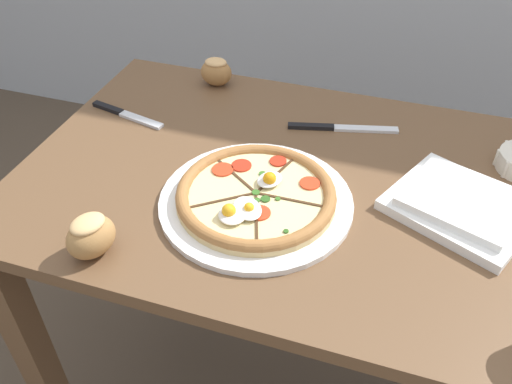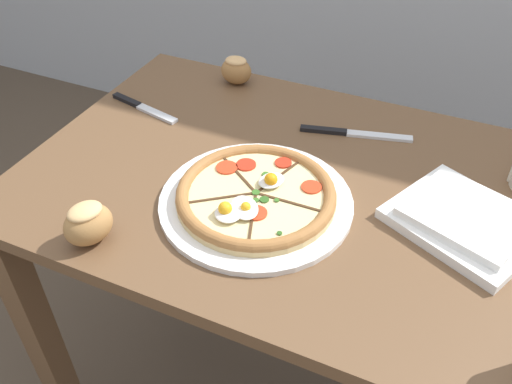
{
  "view_description": "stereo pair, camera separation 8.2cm",
  "coord_description": "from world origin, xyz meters",
  "px_view_note": "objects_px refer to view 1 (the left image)",
  "views": [
    {
      "loc": [
        0.15,
        -0.82,
        1.45
      ],
      "look_at": [
        -0.09,
        -0.1,
        0.81
      ],
      "focal_mm": 38.0,
      "sensor_mm": 36.0,
      "label": 1
    },
    {
      "loc": [
        0.23,
        -0.79,
        1.45
      ],
      "look_at": [
        -0.09,
        -0.1,
        0.81
      ],
      "focal_mm": 38.0,
      "sensor_mm": 36.0,
      "label": 2
    }
  ],
  "objects_px": {
    "knife_main": "(126,114)",
    "pizza": "(256,197)",
    "bread_piece_mid": "(216,71)",
    "bread_piece_near": "(91,235)",
    "knife_spare": "(341,128)",
    "dining_table": "(310,229)",
    "napkin_folded": "(462,205)"
  },
  "relations": [
    {
      "from": "knife_main",
      "to": "pizza",
      "type": "bearing_deg",
      "value": -15.42
    },
    {
      "from": "pizza",
      "to": "bread_piece_mid",
      "type": "bearing_deg",
      "value": 120.29
    },
    {
      "from": "bread_piece_mid",
      "to": "bread_piece_near",
      "type": "bearing_deg",
      "value": -88.63
    },
    {
      "from": "pizza",
      "to": "knife_main",
      "type": "relative_size",
      "value": 1.83
    },
    {
      "from": "bread_piece_near",
      "to": "bread_piece_mid",
      "type": "distance_m",
      "value": 0.61
    },
    {
      "from": "bread_piece_mid",
      "to": "knife_spare",
      "type": "relative_size",
      "value": 0.34
    },
    {
      "from": "bread_piece_near",
      "to": "knife_main",
      "type": "relative_size",
      "value": 0.53
    },
    {
      "from": "dining_table",
      "to": "knife_main",
      "type": "bearing_deg",
      "value": 167.81
    },
    {
      "from": "bread_piece_mid",
      "to": "pizza",
      "type": "bearing_deg",
      "value": -59.71
    },
    {
      "from": "bread_piece_near",
      "to": "knife_spare",
      "type": "bearing_deg",
      "value": 57.2
    },
    {
      "from": "dining_table",
      "to": "napkin_folded",
      "type": "relative_size",
      "value": 3.87
    },
    {
      "from": "bread_piece_mid",
      "to": "knife_main",
      "type": "distance_m",
      "value": 0.25
    },
    {
      "from": "napkin_folded",
      "to": "pizza",
      "type": "bearing_deg",
      "value": -165.04
    },
    {
      "from": "knife_spare",
      "to": "dining_table",
      "type": "bearing_deg",
      "value": -108.33
    },
    {
      "from": "knife_main",
      "to": "napkin_folded",
      "type": "bearing_deg",
      "value": 4.45
    },
    {
      "from": "pizza",
      "to": "bread_piece_mid",
      "type": "relative_size",
      "value": 4.44
    },
    {
      "from": "pizza",
      "to": "napkin_folded",
      "type": "bearing_deg",
      "value": 14.96
    },
    {
      "from": "dining_table",
      "to": "bread_piece_mid",
      "type": "distance_m",
      "value": 0.48
    },
    {
      "from": "napkin_folded",
      "to": "knife_spare",
      "type": "distance_m",
      "value": 0.33
    },
    {
      "from": "bread_piece_near",
      "to": "knife_main",
      "type": "height_order",
      "value": "bread_piece_near"
    },
    {
      "from": "dining_table",
      "to": "bread_piece_mid",
      "type": "xyz_separation_m",
      "value": [
        -0.32,
        0.31,
        0.17
      ]
    },
    {
      "from": "dining_table",
      "to": "knife_spare",
      "type": "relative_size",
      "value": 4.87
    },
    {
      "from": "knife_spare",
      "to": "bread_piece_mid",
      "type": "bearing_deg",
      "value": 148.68
    },
    {
      "from": "dining_table",
      "to": "knife_spare",
      "type": "distance_m",
      "value": 0.24
    },
    {
      "from": "pizza",
      "to": "knife_spare",
      "type": "distance_m",
      "value": 0.32
    },
    {
      "from": "knife_main",
      "to": "knife_spare",
      "type": "height_order",
      "value": "same"
    },
    {
      "from": "napkin_folded",
      "to": "bread_piece_mid",
      "type": "xyz_separation_m",
      "value": [
        -0.6,
        0.31,
        0.02
      ]
    },
    {
      "from": "napkin_folded",
      "to": "knife_main",
      "type": "bearing_deg",
      "value": 172.12
    },
    {
      "from": "knife_main",
      "to": "knife_spare",
      "type": "distance_m",
      "value": 0.49
    },
    {
      "from": "bread_piece_mid",
      "to": "dining_table",
      "type": "bearing_deg",
      "value": -43.25
    },
    {
      "from": "knife_main",
      "to": "knife_spare",
      "type": "xyz_separation_m",
      "value": [
        0.48,
        0.1,
        -0.0
      ]
    },
    {
      "from": "bread_piece_near",
      "to": "bread_piece_mid",
      "type": "relative_size",
      "value": 1.29
    }
  ]
}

